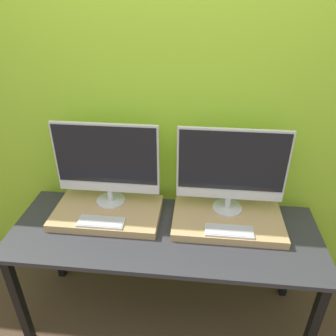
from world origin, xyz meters
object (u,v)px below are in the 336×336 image
object	(u,v)px
keyboard_right	(229,231)
monitor_right	(231,168)
keyboard_left	(101,222)
monitor_left	(107,162)

from	to	relation	value
keyboard_right	monitor_right	bearing A→B (deg)	90.00
keyboard_left	monitor_right	xyz separation A→B (m)	(0.77, 0.23, 0.29)
keyboard_left	monitor_right	world-z (taller)	monitor_right
monitor_left	monitor_right	size ratio (longest dim) A/B	1.00
keyboard_left	keyboard_right	distance (m)	0.77
monitor_left	keyboard_left	world-z (taller)	monitor_left
keyboard_left	monitor_left	bearing A→B (deg)	90.00
monitor_right	keyboard_right	size ratio (longest dim) A/B	2.33
keyboard_left	monitor_right	bearing A→B (deg)	16.52
monitor_right	keyboard_right	bearing A→B (deg)	-90.00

